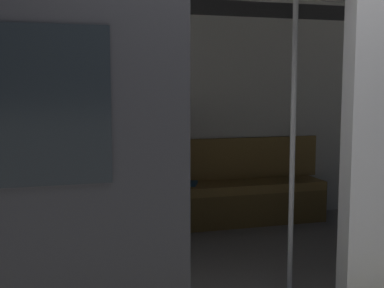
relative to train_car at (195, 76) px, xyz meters
The scene contains 7 objects.
train_car is the anchor object (origin of this frame).
bench_seat 1.60m from the train_car, 93.25° to the right, with size 3.34×0.44×0.44m.
person_seated 1.34m from the train_car, 83.47° to the right, with size 0.55×0.68×1.17m.
handbag 1.60m from the train_car, 62.59° to the right, with size 0.26×0.15×0.17m.
book 1.60m from the train_car, 103.51° to the right, with size 0.15×0.22×0.03m, color #26598C.
grab_pole_door 0.97m from the train_car, 65.62° to the left, with size 0.04×0.04×2.17m, color silver.
grab_pole_far 0.97m from the train_car, 123.70° to the left, with size 0.04×0.04×2.17m, color silver.
Camera 1 is at (1.18, 2.57, 1.45)m, focal length 47.48 mm.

